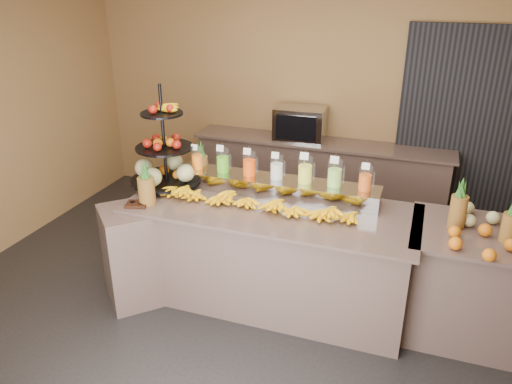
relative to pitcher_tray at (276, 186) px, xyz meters
The scene contains 20 objects.
ground 1.16m from the pitcher_tray, 86.38° to the right, with size 6.00×6.00×0.00m, color black.
room_envelope 0.92m from the pitcher_tray, 42.55° to the left, with size 6.04×5.02×2.82m.
buffet_counter 0.63m from the pitcher_tray, 103.79° to the right, with size 2.75×1.25×0.93m.
right_counter 1.83m from the pitcher_tray, ahead, with size 1.08×0.88×0.93m.
back_ledge 1.75m from the pitcher_tray, 88.74° to the left, with size 3.10×0.55×0.93m.
pitcher_tray is the anchor object (origin of this frame).
juice_pitcher_orange_a 0.80m from the pitcher_tray, behind, with size 0.11×0.11×0.26m.
juice_pitcher_green 0.55m from the pitcher_tray, behind, with size 0.12×0.12×0.29m.
juice_pitcher_orange_b 0.31m from the pitcher_tray, behind, with size 0.12×0.12×0.29m.
juice_pitcher_milk 0.17m from the pitcher_tray, 102.11° to the right, with size 0.12×0.12×0.28m.
juice_pitcher_lemon 0.32m from the pitcher_tray, ahead, with size 0.13×0.13×0.31m.
juice_pitcher_lime 0.55m from the pitcher_tray, ahead, with size 0.13×0.13×0.31m.
juice_pitcher_orange_c 0.80m from the pitcher_tray, ahead, with size 0.11×0.12×0.28m.
banana_heap 0.32m from the pitcher_tray, 104.58° to the right, with size 1.85×0.17×0.15m.
fruit_stand 1.02m from the pitcher_tray, behind, with size 0.87×0.87×0.96m.
condiment_caddy 1.24m from the pitcher_tray, 148.90° to the right, with size 0.18×0.14×0.03m, color #32190D.
pineapple_left_a 1.15m from the pitcher_tray, 149.75° to the right, with size 0.15×0.15×0.41m.
pineapple_left_b 0.81m from the pitcher_tray, behind, with size 0.12×0.12×0.39m.
right_fruit_pile 1.71m from the pitcher_tray, 10.51° to the right, with size 0.51×0.48×0.27m.
oven_warmer 1.69m from the pitcher_tray, 97.59° to the left, with size 0.59×0.41×0.39m, color gray.
Camera 1 is at (1.17, -3.39, 2.76)m, focal length 35.00 mm.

